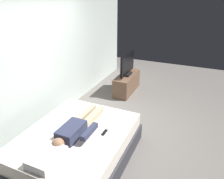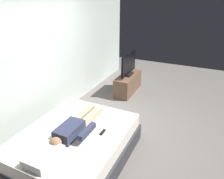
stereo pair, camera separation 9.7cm
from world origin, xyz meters
TOP-DOWN VIEW (x-y plane):
  - ground_plane at (0.00, 0.00)m, footprint 10.00×10.00m
  - back_wall at (0.40, 1.52)m, footprint 6.40×0.10m
  - bed at (-0.85, 0.30)m, footprint 1.98×1.60m
  - pillow at (-1.52, 0.30)m, footprint 0.48×0.34m
  - person at (-0.82, 0.28)m, footprint 1.26×0.46m
  - remote at (-0.67, -0.12)m, footprint 0.15×0.04m
  - tv_stand at (1.96, 0.48)m, footprint 1.10×0.40m
  - tv at (1.96, 0.48)m, footprint 0.88×0.20m

SIDE VIEW (x-z plane):
  - ground_plane at x=0.00m, z-range 0.00..0.00m
  - tv_stand at x=1.96m, z-range 0.00..0.50m
  - bed at x=-0.85m, z-range -0.01..0.53m
  - remote at x=-0.67m, z-range 0.54..0.56m
  - pillow at x=-1.52m, z-range 0.54..0.66m
  - person at x=-0.82m, z-range 0.53..0.71m
  - tv at x=1.96m, z-range 0.49..1.08m
  - back_wall at x=0.40m, z-range 0.00..2.80m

